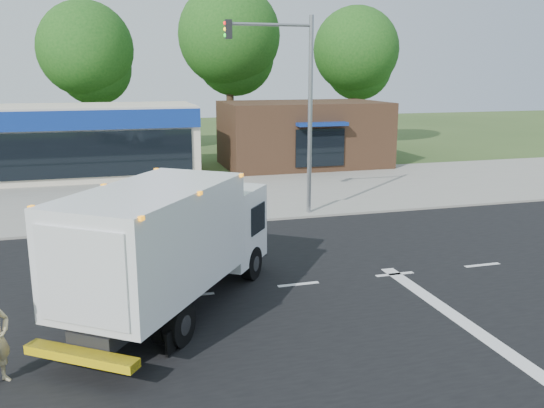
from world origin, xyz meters
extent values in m
plane|color=#385123|center=(0.00, 0.00, 0.00)|extent=(120.00, 120.00, 0.00)
cube|color=black|center=(0.00, 0.00, 0.00)|extent=(60.00, 14.00, 0.02)
cube|color=gray|center=(0.00, 8.20, 0.06)|extent=(60.00, 2.40, 0.12)
cube|color=gray|center=(0.00, 14.00, 0.01)|extent=(60.00, 9.00, 0.02)
cube|color=silver|center=(-6.00, 0.00, 0.02)|extent=(1.20, 0.15, 0.01)
cube|color=silver|center=(-3.00, 0.00, 0.02)|extent=(1.20, 0.15, 0.01)
cube|color=silver|center=(0.00, 0.00, 0.02)|extent=(1.20, 0.15, 0.01)
cube|color=silver|center=(3.00, 0.00, 0.02)|extent=(1.20, 0.15, 0.01)
cube|color=silver|center=(6.00, 0.00, 0.02)|extent=(1.20, 0.15, 0.01)
cube|color=silver|center=(3.00, -3.00, 0.02)|extent=(0.40, 7.00, 0.01)
cube|color=black|center=(-4.06, -1.58, 0.71)|extent=(3.77, 4.69, 0.35)
cube|color=white|center=(-1.97, 1.34, 1.57)|extent=(2.94, 2.91, 2.12)
cube|color=black|center=(-1.41, 2.12, 1.77)|extent=(1.65, 1.24, 0.91)
cube|color=white|center=(-4.06, -1.58, 2.12)|extent=(4.92, 5.52, 2.38)
cube|color=silver|center=(-5.55, -3.65, 2.07)|extent=(1.68, 1.23, 1.92)
cube|color=yellow|center=(-5.66, -3.79, 0.56)|extent=(2.18, 1.70, 0.18)
cube|color=orange|center=(-4.06, -1.58, 3.29)|extent=(4.83, 5.38, 0.08)
cylinder|color=black|center=(-2.72, 1.94, 0.49)|extent=(0.81, 0.96, 0.97)
cylinder|color=black|center=(-1.16, 0.82, 0.49)|extent=(0.81, 0.96, 0.97)
cylinder|color=black|center=(-5.30, -1.56, 0.49)|extent=(0.81, 0.96, 0.97)
cylinder|color=black|center=(-3.66, -2.74, 0.49)|extent=(0.81, 0.96, 0.97)
cube|color=beige|center=(-9.00, 20.00, 2.00)|extent=(18.00, 6.00, 4.00)
cube|color=navy|center=(-9.00, 16.95, 3.40)|extent=(18.00, 0.30, 1.00)
cube|color=black|center=(-9.00, 16.95, 1.60)|extent=(17.00, 0.12, 2.40)
cube|color=#382316|center=(7.00, 20.00, 2.00)|extent=(10.00, 6.00, 4.00)
cube|color=navy|center=(7.00, 16.90, 2.90)|extent=(3.00, 1.20, 0.20)
cube|color=black|center=(7.00, 16.95, 1.50)|extent=(3.00, 0.12, 2.20)
cylinder|color=gray|center=(3.00, 7.60, 4.00)|extent=(0.18, 0.18, 8.00)
cylinder|color=gray|center=(1.30, 7.60, 7.60)|extent=(3.40, 0.12, 0.12)
cube|color=black|center=(-0.30, 7.60, 7.40)|extent=(0.25, 0.25, 0.70)
cylinder|color=#332114|center=(-6.00, 28.00, 3.43)|extent=(0.56, 0.56, 6.86)
sphere|color=#1B4F16|center=(-6.00, 28.00, 7.35)|extent=(6.47, 6.47, 6.47)
sphere|color=#1B4F16|center=(-5.50, 28.50, 6.08)|extent=(5.10, 5.10, 5.10)
cylinder|color=#332114|center=(4.00, 28.00, 3.92)|extent=(0.56, 0.56, 7.84)
sphere|color=#1B4F16|center=(4.00, 28.00, 8.40)|extent=(7.39, 7.39, 7.39)
sphere|color=#1B4F16|center=(4.50, 28.50, 6.94)|extent=(5.82, 5.82, 5.82)
cylinder|color=#332114|center=(14.00, 28.00, 3.50)|extent=(0.56, 0.56, 7.00)
sphere|color=#1B4F16|center=(14.00, 28.00, 7.50)|extent=(6.60, 6.60, 6.60)
sphere|color=#1B4F16|center=(14.50, 28.50, 6.20)|extent=(5.20, 5.20, 5.20)
camera|label=1|loc=(-4.91, -14.46, 5.87)|focal=38.00mm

